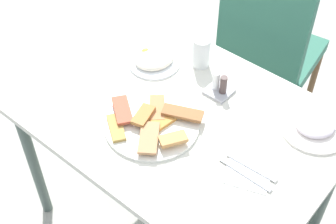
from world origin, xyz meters
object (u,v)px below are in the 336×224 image
soda_can (201,53)px  spoon (252,167)px  dining_table (178,129)px  fork (245,174)px  condiment_caddy (219,87)px  dining_chair (267,47)px  salad_plate_greens (315,126)px  salad_plate_rice (154,60)px  pide_platter (152,123)px  paper_napkin (248,171)px

soda_can → spoon: size_ratio=0.69×
dining_table → soda_can: (-0.10, 0.25, 0.14)m
fork → condiment_caddy: size_ratio=2.11×
dining_chair → condiment_caddy: bearing=-78.9°
dining_chair → soda_can: bearing=-94.3°
salad_plate_greens → spoon: bearing=-104.3°
salad_plate_greens → spoon: (-0.07, -0.28, -0.01)m
soda_can → fork: (0.43, -0.33, -0.06)m
soda_can → condiment_caddy: soda_can is taller
dining_table → soda_can: size_ratio=9.14×
salad_plate_rice → fork: (0.57, -0.22, -0.01)m
pide_platter → dining_chair: bearing=92.1°
paper_napkin → condiment_caddy: bearing=140.8°
dining_table → pide_platter: (-0.03, -0.10, 0.09)m
dining_chair → paper_napkin: 0.90m
dining_table → pide_platter: 0.14m
dining_table → dining_chair: (-0.06, 0.73, -0.10)m
spoon → condiment_caddy: condiment_caddy is taller
salad_plate_rice → pide_platter: bearing=-50.0°
dining_table → dining_chair: bearing=94.9°
spoon → dining_chair: bearing=114.1°
pide_platter → spoon: 0.37m
salad_plate_greens → paper_napkin: salad_plate_greens is taller
pide_platter → spoon: size_ratio=1.91×
spoon → condiment_caddy: size_ratio=1.96×
salad_plate_rice → paper_napkin: 0.61m
dining_table → salad_plate_greens: size_ratio=4.73×
dining_table → condiment_caddy: size_ratio=12.34×
dining_chair → salad_plate_greens: size_ratio=3.91×
dining_table → dining_chair: dining_chair is taller
pide_platter → condiment_caddy: (0.08, 0.28, 0.01)m
dining_chair → salad_plate_greens: dining_chair is taller
pide_platter → salad_plate_greens: pide_platter is taller
spoon → dining_table: bearing=170.7°
fork → dining_chair: bearing=116.8°
spoon → salad_plate_greens: bearing=72.8°
dining_chair → fork: bearing=-64.0°
pide_platter → salad_plate_rice: 0.33m
salad_plate_rice → dining_table: bearing=-31.2°
paper_napkin → condiment_caddy: (-0.28, 0.23, 0.03)m
salad_plate_rice → condiment_caddy: condiment_caddy is taller
salad_plate_greens → condiment_caddy: (-0.35, -0.06, 0.01)m
dining_chair → soda_can: 0.53m
salad_plate_greens → dining_table: bearing=-149.0°
dining_chair → fork: size_ratio=4.85×
dining_chair → pide_platter: bearing=-87.9°
soda_can → spoon: bearing=-34.3°
dining_chair → soda_can: (-0.04, -0.47, 0.24)m
soda_can → paper_napkin: bearing=-36.0°
paper_napkin → salad_plate_rice: bearing=160.5°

